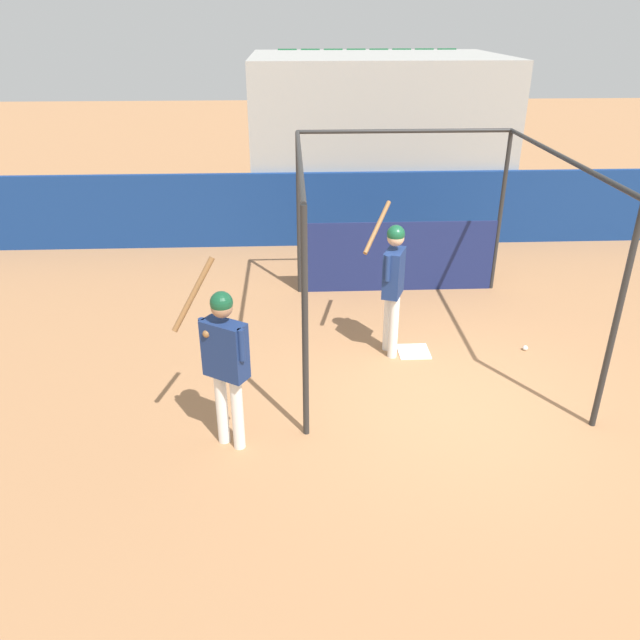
# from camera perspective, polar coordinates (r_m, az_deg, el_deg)

# --- Properties ---
(ground_plane) EXTENTS (60.00, 60.00, 0.00)m
(ground_plane) POSITION_cam_1_polar(r_m,az_deg,el_deg) (7.99, 11.66, -7.31)
(ground_plane) COLOR #A8754C
(outfield_wall) EXTENTS (24.00, 0.12, 1.50)m
(outfield_wall) POSITION_cam_1_polar(r_m,az_deg,el_deg) (13.02, 5.92, 10.10)
(outfield_wall) COLOR navy
(outfield_wall) RESTS_ON ground
(bleacher_section) EXTENTS (5.40, 4.00, 3.58)m
(bleacher_section) POSITION_cam_1_polar(r_m,az_deg,el_deg) (14.78, 4.95, 16.20)
(bleacher_section) COLOR #9E9E99
(bleacher_section) RESTS_ON ground
(batting_cage) EXTENTS (3.43, 4.14, 2.72)m
(batting_cage) POSITION_cam_1_polar(r_m,az_deg,el_deg) (9.83, 8.07, 7.46)
(batting_cage) COLOR #282828
(batting_cage) RESTS_ON ground
(home_plate) EXTENTS (0.44, 0.44, 0.02)m
(home_plate) POSITION_cam_1_polar(r_m,az_deg,el_deg) (9.01, 8.56, -2.87)
(home_plate) COLOR white
(home_plate) RESTS_ON ground
(player_batter) EXTENTS (0.60, 0.93, 2.03)m
(player_batter) POSITION_cam_1_polar(r_m,az_deg,el_deg) (8.46, 6.68, 3.90)
(player_batter) COLOR white
(player_batter) RESTS_ON ground
(player_waiting) EXTENTS (0.81, 0.59, 2.12)m
(player_waiting) POSITION_cam_1_polar(r_m,az_deg,el_deg) (6.59, -8.72, -3.18)
(player_waiting) COLOR white
(player_waiting) RESTS_ON ground
(baseball) EXTENTS (0.07, 0.07, 0.07)m
(baseball) POSITION_cam_1_polar(r_m,az_deg,el_deg) (9.41, 18.26, -2.45)
(baseball) COLOR white
(baseball) RESTS_ON ground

